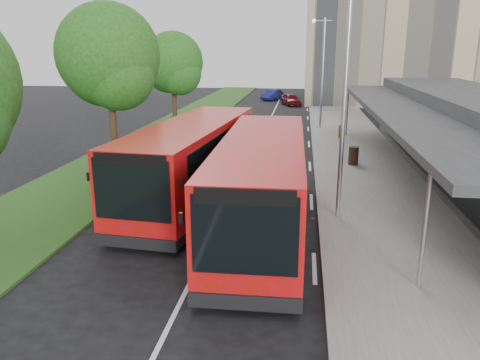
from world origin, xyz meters
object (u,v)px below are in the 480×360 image
Objects in this scene: lamp_post_far at (322,66)px; bus_second at (193,161)px; car_near at (291,99)px; tree_mid at (109,62)px; lamp_post_near at (343,88)px; bus_main at (262,184)px; bollard at (339,132)px; tree_far at (173,66)px; litter_bin at (353,156)px; car_far at (272,95)px.

lamp_post_far reaches higher than bus_second.
tree_mid is at bearing -124.00° from car_near.
bus_main is (-2.56, -1.29, -3.10)m from lamp_post_near.
tree_far is at bearing 164.33° from bollard.
bus_main is 4.24m from bus_second.
litter_bin is 33.34m from car_far.
lamp_post_near reaches higher than car_near.
tree_far is 22.06m from lamp_post_near.
bus_main is 36.83m from car_near.
litter_bin is (1.41, 8.11, -4.10)m from lamp_post_near.
car_far is at bearing 101.07° from litter_bin.
tree_mid is 1.04× the size of lamp_post_near.
lamp_post_near reaches higher than bus_main.
car_far is at bearing 103.46° from lamp_post_far.
tree_far reaches higher than car_near.
bus_main reaches higher than car_near.
car_far is (-2.40, 5.30, -0.03)m from car_near.
bus_second is at bearing -112.43° from car_near.
tree_mid is 9.34× the size of bollard.
car_near is (8.54, 28.48, -4.71)m from tree_mid.
lamp_post_near is 9.20m from litter_bin.
lamp_post_far is 6.16m from bollard.
lamp_post_far is 16.26m from car_near.
litter_bin is (12.54, 1.06, -4.74)m from tree_mid.
tree_far is 8.21× the size of bollard.
bollard is 26.00m from car_far.
car_far is at bearing 79.70° from tree_mid.
bus_second is 39.21m from car_far.
bus_main is at bearing -67.16° from tree_far.
bus_main is 42.20m from car_far.
lamp_post_near is at bearing -94.48° from bollard.
lamp_post_far is (0.00, 20.00, 0.00)m from lamp_post_near.
litter_bin is 7.48m from bollard.
bus_second is (-3.07, 2.93, 0.00)m from bus_main.
tree_far is at bearing -175.13° from lamp_post_far.
bollard is at bearing 85.52° from lamp_post_near.
lamp_post_near is 4.22m from bus_main.
bus_second is at bearing -68.54° from car_far.
tree_far is 1.94× the size of car_far.
car_near reaches higher than bollard.
car_near is (-4.00, 27.42, 0.03)m from litter_bin.
bus_second is at bearing -44.53° from tree_mid.
bollard is (1.22, 15.59, -4.12)m from lamp_post_near.
tree_mid reaches higher than tree_far.
tree_mid is 13.45m from litter_bin.
car_far is (-2.43, 42.12, -1.00)m from bus_main.
bollard is 20.31m from car_near.
car_near is 5.82m from car_far.
lamp_post_near is at bearing -32.36° from tree_mid.
tree_mid is 0.73× the size of bus_second.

